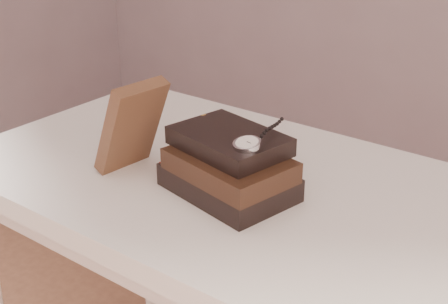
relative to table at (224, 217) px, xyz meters
The scene contains 5 objects.
table is the anchor object (origin of this frame).
book_stack 0.16m from the table, 46.70° to the right, with size 0.24×0.19×0.11m.
journal 0.25m from the table, 148.69° to the right, with size 0.03×0.11×0.18m, color #3E2518.
pocket_watch 0.24m from the table, 34.08° to the right, with size 0.05×0.15×0.02m.
eyeglasses 0.16m from the table, 107.43° to the left, with size 0.11×0.12×0.04m.
Camera 1 is at (0.62, -0.48, 1.26)m, focal length 50.16 mm.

